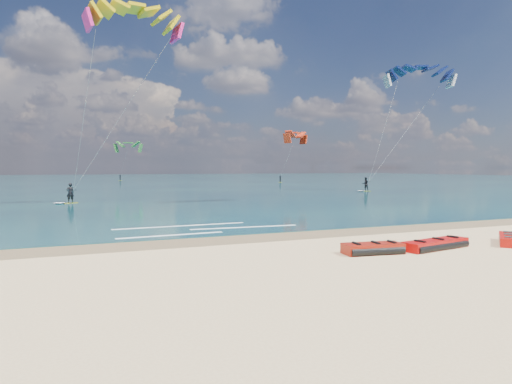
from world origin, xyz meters
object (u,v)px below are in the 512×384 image
(packed_kite_mid, at_px, (373,254))
(packed_kite_right, at_px, (510,244))
(kitesurfer_main, at_px, (101,101))
(packed_kite_left, at_px, (435,249))
(kitesurfer_far, at_px, (395,120))

(packed_kite_mid, xyz_separation_m, packed_kite_right, (6.53, -0.43, 0.00))
(packed_kite_mid, distance_m, kitesurfer_main, 28.05)
(packed_kite_left, distance_m, kitesurfer_far, 44.29)
(packed_kite_left, xyz_separation_m, packed_kite_mid, (-2.83, 0.13, 0.00))
(packed_kite_mid, relative_size, kitesurfer_main, 0.14)
(packed_kite_right, height_order, kitesurfer_main, kitesurfer_main)
(packed_kite_mid, bearing_deg, kitesurfer_main, 114.18)
(kitesurfer_main, height_order, kitesurfer_far, kitesurfer_far)
(packed_kite_right, bearing_deg, packed_kite_left, 135.04)
(packed_kite_right, relative_size, kitesurfer_main, 0.16)
(kitesurfer_main, bearing_deg, kitesurfer_far, -18.19)
(packed_kite_mid, xyz_separation_m, kitesurfer_far, (29.17, 34.25, 9.25))
(kitesurfer_main, bearing_deg, packed_kite_left, -99.67)
(packed_kite_mid, relative_size, kitesurfer_far, 0.14)
(packed_kite_left, bearing_deg, kitesurfer_main, 101.44)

